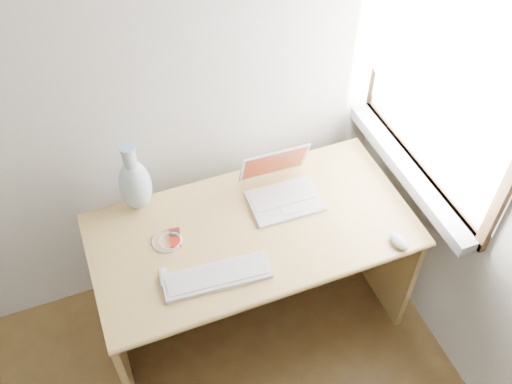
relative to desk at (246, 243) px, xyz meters
name	(u,v)px	position (x,y,z in m)	size (l,w,h in m)	color
window	(438,80)	(0.78, -0.07, 0.76)	(0.11, 0.99, 1.10)	white
desk	(246,243)	(0.00, 0.00, 0.00)	(1.37, 0.68, 0.72)	tan
laptop	(281,188)	(0.19, 0.04, 0.26)	(0.32, 0.26, 0.21)	white
external_keyboard	(217,276)	(-0.22, -0.27, 0.22)	(0.44, 0.16, 0.02)	white
mouse	(399,241)	(0.54, -0.38, 0.22)	(0.06, 0.10, 0.03)	white
ipod	(175,237)	(-0.32, -0.02, 0.21)	(0.06, 0.11, 0.01)	#A9160B
cable_coil	(167,241)	(-0.36, -0.02, 0.21)	(0.13, 0.13, 0.01)	white
remote	(164,277)	(-0.42, -0.19, 0.21)	(0.03, 0.09, 0.01)	white
vase	(135,184)	(-0.41, 0.21, 0.35)	(0.14, 0.14, 0.35)	silver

